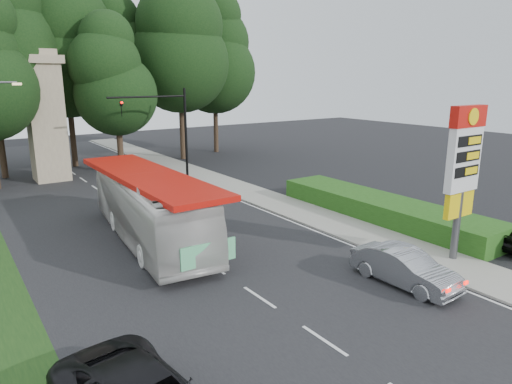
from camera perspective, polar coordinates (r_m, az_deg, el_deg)
ground at (r=14.75m, az=9.91°, el=-18.74°), size 120.00×120.00×0.00m
road_surface at (r=23.85m, az=-10.77°, el=-5.61°), size 14.00×80.00×0.02m
sidewalk_right at (r=28.15m, az=5.20°, el=-2.26°), size 3.00×80.00×0.12m
hedge at (r=27.36m, az=15.47°, el=-2.03°), size 3.00×14.00×1.20m
gas_station_pylon at (r=21.31m, az=24.52°, el=3.36°), size 2.10×0.45×6.85m
traffic_signal_mast at (r=35.92m, az=-10.72°, el=8.60°), size 6.10×0.35×7.20m
monument at (r=39.37m, az=-24.82°, el=8.66°), size 3.00×3.00×10.05m
tree_center_right at (r=44.87m, az=-22.93°, el=16.94°), size 9.24×9.24×18.15m
tree_east_near at (r=48.06m, az=-17.28°, el=15.53°), size 8.12×8.12×15.95m
tree_east_mid at (r=46.30m, az=-9.64°, el=18.10°), size 9.52×9.52×18.70m
tree_far_east at (r=50.33m, az=-5.24°, el=16.75°), size 8.68×8.68×17.05m
tree_monument_right at (r=40.12m, az=-17.20°, el=13.55°), size 6.72×6.72×13.20m
transit_bus at (r=23.22m, az=-13.16°, el=-1.89°), size 4.13×12.48×3.41m
sedan_silver at (r=19.03m, az=18.07°, el=-8.95°), size 1.67×4.44×1.45m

